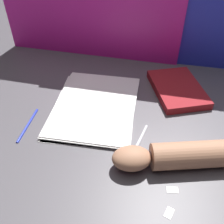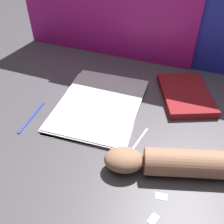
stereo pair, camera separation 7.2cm
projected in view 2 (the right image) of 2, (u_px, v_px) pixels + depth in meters
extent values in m
plane|color=#4C494F|center=(108.00, 129.00, 0.76)|extent=(6.00, 6.00, 0.00)
cube|color=#2833D1|center=(212.00, 3.00, 0.84)|extent=(0.89, 0.03, 0.49)
cube|color=white|center=(99.00, 106.00, 0.83)|extent=(0.27, 0.35, 0.00)
cube|color=white|center=(97.00, 105.00, 0.83)|extent=(0.27, 0.35, 0.00)
cube|color=white|center=(99.00, 104.00, 0.83)|extent=(0.26, 0.34, 0.00)
cube|color=white|center=(100.00, 103.00, 0.83)|extent=(0.26, 0.34, 0.00)
cube|color=maroon|center=(186.00, 94.00, 0.86)|extent=(0.22, 0.26, 0.02)
sphere|color=silver|center=(129.00, 154.00, 0.68)|extent=(0.01, 0.01, 0.01)
cylinder|color=silver|center=(121.00, 139.00, 0.72)|extent=(0.08, 0.09, 0.01)
torus|color=blue|center=(134.00, 161.00, 0.66)|extent=(0.06, 0.06, 0.01)
cylinder|color=silver|center=(139.00, 140.00, 0.72)|extent=(0.03, 0.11, 0.01)
torus|color=blue|center=(124.00, 160.00, 0.66)|extent=(0.05, 0.05, 0.01)
cylinder|color=#A87556|center=(188.00, 163.00, 0.62)|extent=(0.22, 0.12, 0.07)
ellipsoid|color=#A87556|center=(124.00, 160.00, 0.63)|extent=(0.11, 0.09, 0.05)
cube|color=white|center=(161.00, 196.00, 0.59)|extent=(0.03, 0.02, 0.00)
cube|color=white|center=(153.00, 219.00, 0.55)|extent=(0.02, 0.03, 0.00)
cylinder|color=#2333B2|center=(31.00, 117.00, 0.79)|extent=(0.01, 0.14, 0.01)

